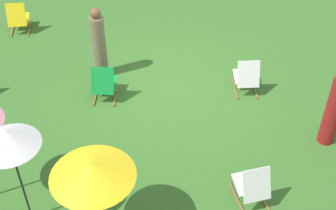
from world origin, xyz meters
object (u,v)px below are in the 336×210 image
deckchair_3 (247,77)px  umbrella_2 (92,170)px  person_0 (334,109)px  person_1 (99,45)px  deckchair_0 (18,18)px  umbrella_0 (7,138)px  deckchair_5 (104,84)px  deckchair_7 (84,171)px  deckchair_1 (252,186)px

deckchair_3 → umbrella_2: 4.85m
person_0 → person_1: size_ratio=0.99×
deckchair_3 → deckchair_0: bearing=-27.8°
deckchair_0 → person_1: size_ratio=0.48×
umbrella_0 → person_0: umbrella_0 is taller
deckchair_3 → person_0: bearing=127.6°
deckchair_0 → deckchair_5: 3.79m
deckchair_0 → umbrella_2: (-2.81, 6.37, 1.19)m
deckchair_0 → deckchair_3: 6.21m
deckchair_5 → deckchair_7: size_ratio=1.00×
deckchair_5 → umbrella_2: size_ratio=0.49×
umbrella_0 → umbrella_2: bearing=164.0°
deckchair_1 → umbrella_0: bearing=-9.0°
deckchair_7 → umbrella_0: umbrella_0 is taller
deckchair_7 → umbrella_2: bearing=113.6°
umbrella_2 → person_0: (-4.20, -2.16, -0.75)m
deckchair_0 → deckchair_3: size_ratio=1.00×
deckchair_5 → deckchair_3: bearing=-172.4°
umbrella_2 → deckchair_7: bearing=-69.2°
deckchair_3 → deckchair_5: size_ratio=1.00×
deckchair_0 → deckchair_7: bearing=108.6°
deckchair_0 → umbrella_2: size_ratio=0.49×
deckchair_7 → umbrella_0: (0.83, 0.69, 1.48)m
deckchair_3 → person_1: bearing=-13.9°
deckchair_0 → umbrella_0: umbrella_0 is taller
umbrella_0 → person_1: size_ratio=1.16×
deckchair_5 → deckchair_1: bearing=138.0°
umbrella_2 → deckchair_1: bearing=-164.5°
deckchair_1 → deckchair_5: (2.78, -2.85, 0.00)m
deckchair_3 → person_1: 3.36m
deckchair_7 → deckchair_1: bearing=176.0°
deckchair_5 → deckchair_7: (0.12, 2.51, 0.00)m
deckchair_3 → umbrella_2: size_ratio=0.49×
deckchair_3 → deckchair_7: same height
deckchair_5 → person_1: (0.16, -0.85, 0.45)m
deckchair_0 → deckchair_7: same height
person_0 → deckchair_7: bearing=88.3°
deckchair_7 → umbrella_0: 1.83m
deckchair_3 → umbrella_2: umbrella_2 is taller
deckchair_7 → umbrella_0: bearing=42.6°
deckchair_5 → umbrella_2: (-0.28, 3.54, 1.19)m
deckchair_7 → deckchair_5: bearing=-89.8°
deckchair_0 → person_0: bearing=143.2°
deckchair_3 → deckchair_5: (3.11, 0.22, 0.00)m
deckchair_5 → person_1: 0.97m
umbrella_0 → person_0: (-5.43, -1.80, -1.04)m
umbrella_0 → person_0: bearing=-161.6°
deckchair_3 → person_0: size_ratio=0.49×
deckchair_3 → umbrella_2: (2.83, 3.76, 1.19)m
deckchair_1 → deckchair_3: size_ratio=1.03×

